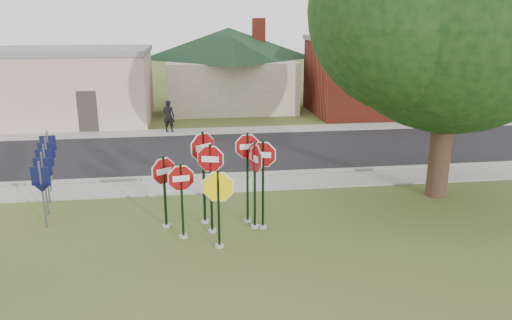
{
  "coord_description": "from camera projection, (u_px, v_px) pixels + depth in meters",
  "views": [
    {
      "loc": [
        -0.78,
        -11.59,
        5.9
      ],
      "look_at": [
        1.08,
        2.0,
        1.94
      ],
      "focal_mm": 35.0,
      "sensor_mm": 36.0,
      "label": 1
    }
  ],
  "objects": [
    {
      "name": "stop_sign_left",
      "position": [
        182.0,
        192.0,
        13.46
      ],
      "size": [
        0.98,
        0.24,
        2.22
      ],
      "color": "gray",
      "rests_on": "ground"
    },
    {
      "name": "curb",
      "position": [
        212.0,
        176.0,
        18.94
      ],
      "size": [
        60.0,
        0.2,
        0.14
      ],
      "primitive_type": "cube",
      "color": "gray",
      "rests_on": "ground"
    },
    {
      "name": "stop_sign_back_left",
      "position": [
        203.0,
        163.0,
        14.32
      ],
      "size": [
        0.95,
        0.67,
        2.89
      ],
      "color": "gray",
      "rests_on": "ground"
    },
    {
      "name": "bg_tree_right",
      "position": [
        480.0,
        21.0,
        38.85
      ],
      "size": [
        5.6,
        5.6,
        8.4
      ],
      "color": "#312016",
      "rests_on": "ground"
    },
    {
      "name": "route_sign_row",
      "position": [
        46.0,
        168.0,
        16.01
      ],
      "size": [
        1.43,
        4.63,
        2.0
      ],
      "color": "#59595E",
      "rests_on": "ground"
    },
    {
      "name": "ground",
      "position": [
        225.0,
        256.0,
        12.77
      ],
      "size": [
        120.0,
        120.0,
        0.0
      ],
      "primitive_type": "plane",
      "color": "#384D1C",
      "rests_on": "ground"
    },
    {
      "name": "pedestrian",
      "position": [
        169.0,
        116.0,
        26.02
      ],
      "size": [
        0.69,
        0.54,
        1.67
      ],
      "primitive_type": "imported",
      "rotation": [
        0.0,
        0.0,
        2.89
      ],
      "color": "black",
      "rests_on": "sidewalk_far"
    },
    {
      "name": "stop_sign_far_right",
      "position": [
        255.0,
        172.0,
        14.02
      ],
      "size": [
        0.38,
        1.09,
        2.67
      ],
      "color": "gray",
      "rests_on": "ground"
    },
    {
      "name": "stop_sign_yellow",
      "position": [
        218.0,
        199.0,
        12.88
      ],
      "size": [
        1.11,
        0.24,
        2.25
      ],
      "color": "gray",
      "rests_on": "ground"
    },
    {
      "name": "stop_sign_right",
      "position": [
        263.0,
        173.0,
        13.98
      ],
      "size": [
        0.95,
        0.37,
        2.71
      ],
      "color": "gray",
      "rests_on": "ground"
    },
    {
      "name": "building_stucco",
      "position": [
        41.0,
        85.0,
        28.14
      ],
      "size": [
        12.2,
        6.2,
        4.2
      ],
      "color": "beige",
      "rests_on": "ground"
    },
    {
      "name": "oak_tree",
      "position": [
        456.0,
        0.0,
        15.32
      ],
      "size": [
        11.84,
        11.24,
        10.5
      ],
      "color": "#312016",
      "rests_on": "ground"
    },
    {
      "name": "stop_sign_back_right",
      "position": [
        247.0,
        166.0,
        14.38
      ],
      "size": [
        0.98,
        0.24,
        2.82
      ],
      "color": "gray",
      "rests_on": "ground"
    },
    {
      "name": "sidewalk_near",
      "position": [
        213.0,
        185.0,
        18.0
      ],
      "size": [
        60.0,
        1.6,
        0.06
      ],
      "primitive_type": "cube",
      "color": "gray",
      "rests_on": "ground"
    },
    {
      "name": "stop_sign_far_left",
      "position": [
        164.0,
        183.0,
        14.13
      ],
      "size": [
        0.87,
        0.63,
        2.24
      ],
      "color": "gray",
      "rests_on": "ground"
    },
    {
      "name": "stop_sign_center",
      "position": [
        211.0,
        176.0,
        13.72
      ],
      "size": [
        1.0,
        0.29,
        2.68
      ],
      "color": "gray",
      "rests_on": "ground"
    },
    {
      "name": "road",
      "position": [
        208.0,
        153.0,
        22.29
      ],
      "size": [
        60.0,
        7.0,
        0.04
      ],
      "primitive_type": "cube",
      "color": "black",
      "rests_on": "ground"
    },
    {
      "name": "building_brick",
      "position": [
        392.0,
        74.0,
        31.28
      ],
      "size": [
        10.2,
        6.2,
        4.75
      ],
      "color": "maroon",
      "rests_on": "ground"
    },
    {
      "name": "building_house",
      "position": [
        229.0,
        52.0,
        32.97
      ],
      "size": [
        11.6,
        11.6,
        6.2
      ],
      "color": "beige",
      "rests_on": "ground"
    },
    {
      "name": "sidewalk_far",
      "position": [
        204.0,
        132.0,
        26.38
      ],
      "size": [
        60.0,
        1.6,
        0.06
      ],
      "primitive_type": "cube",
      "color": "gray",
      "rests_on": "ground"
    }
  ]
}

